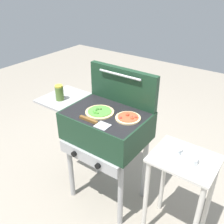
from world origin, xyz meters
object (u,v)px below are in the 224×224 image
object	(u,v)px
grill	(105,128)
topping_bowl_near	(190,159)
topping_bowl_far	(175,150)
pizza_veggie	(99,112)
spatula	(94,122)
sauce_jar	(59,93)
prep_table	(181,182)
pizza_pepperoni	(128,118)

from	to	relation	value
grill	topping_bowl_near	distance (m)	0.71
grill	topping_bowl_far	xyz separation A→B (m)	(0.59, 0.03, 0.03)
pizza_veggie	spatula	size ratio (longest dim) A/B	0.87
pizza_veggie	topping_bowl_near	bearing A→B (deg)	1.63
grill	topping_bowl_far	size ratio (longest dim) A/B	9.47
sauce_jar	spatula	world-z (taller)	sauce_jar
grill	topping_bowl_far	bearing A→B (deg)	2.54
topping_bowl_near	topping_bowl_far	distance (m)	0.12
prep_table	topping_bowl_far	distance (m)	0.25
pizza_veggie	topping_bowl_far	bearing A→B (deg)	5.68
pizza_pepperoni	topping_bowl_near	world-z (taller)	pizza_pepperoni
grill	pizza_veggie	world-z (taller)	pizza_veggie
sauce_jar	topping_bowl_near	distance (m)	1.17
pizza_pepperoni	sauce_jar	world-z (taller)	sauce_jar
pizza_pepperoni	grill	bearing A→B (deg)	-174.05
pizza_veggie	spatula	distance (m)	0.15
pizza_pepperoni	topping_bowl_near	xyz separation A→B (m)	(0.51, -0.04, -0.12)
pizza_veggie	prep_table	size ratio (longest dim) A/B	0.30
pizza_veggie	topping_bowl_near	size ratio (longest dim) A/B	1.96
pizza_veggie	spatula	xyz separation A→B (m)	(0.06, -0.14, -0.00)
topping_bowl_far	prep_table	bearing A→B (deg)	-15.10
grill	topping_bowl_near	bearing A→B (deg)	-1.17
grill	pizza_pepperoni	distance (m)	0.25
spatula	topping_bowl_near	distance (m)	0.71
pizza_pepperoni	prep_table	xyz separation A→B (m)	(0.47, -0.02, -0.37)
prep_table	pizza_pepperoni	bearing A→B (deg)	177.99
sauce_jar	prep_table	world-z (taller)	sauce_jar
prep_table	spatula	bearing A→B (deg)	-164.21
pizza_pepperoni	prep_table	world-z (taller)	pizza_pepperoni
grill	spatula	size ratio (longest dim) A/B	3.68
sauce_jar	spatula	bearing A→B (deg)	-14.46
grill	spatula	world-z (taller)	spatula
grill	sauce_jar	size ratio (longest dim) A/B	7.17
pizza_veggie	pizza_pepperoni	size ratio (longest dim) A/B	1.18
grill	spatula	bearing A→B (deg)	-78.89
sauce_jar	pizza_pepperoni	bearing A→B (deg)	6.48
pizza_veggie	topping_bowl_far	world-z (taller)	pizza_veggie
topping_bowl_near	topping_bowl_far	size ratio (longest dim) A/B	1.14
spatula	pizza_veggie	bearing A→B (deg)	114.17
spatula	sauce_jar	bearing A→B (deg)	165.54
pizza_veggie	topping_bowl_far	xyz separation A→B (m)	(0.62, 0.06, -0.12)
prep_table	topping_bowl_near	bearing A→B (deg)	-27.30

